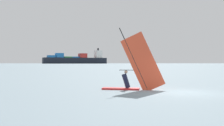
% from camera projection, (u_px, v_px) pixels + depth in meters
% --- Properties ---
extents(ground_plane, '(4000.00, 4000.00, 0.00)m').
position_uv_depth(ground_plane, '(182.00, 93.00, 16.18)').
color(ground_plane, gray).
extents(windsurfer, '(4.22, 0.92, 4.38)m').
position_uv_depth(windsurfer, '(132.00, 74.00, 17.82)').
color(windsurfer, red).
rests_on(windsurfer, ground_plane).
extents(cargo_ship, '(145.07, 93.99, 37.96)m').
position_uv_depth(cargo_ship, '(76.00, 59.00, 635.30)').
color(cargo_ship, black).
rests_on(cargo_ship, ground_plane).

